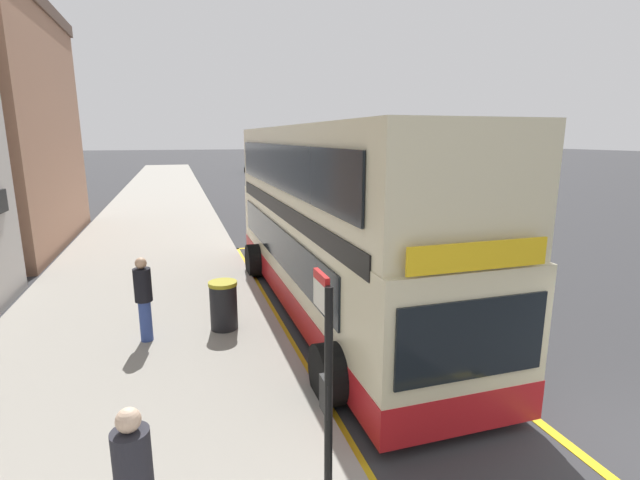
{
  "coord_description": "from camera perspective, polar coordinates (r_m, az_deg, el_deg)",
  "views": [
    {
      "loc": [
        -5.99,
        -3.04,
        4.16
      ],
      "look_at": [
        -2.42,
        8.4,
        1.49
      ],
      "focal_mm": 26.0,
      "sensor_mm": 36.0,
      "label": 1
    }
  ],
  "objects": [
    {
      "name": "ground_plane",
      "position": [
        35.79,
        -7.59,
        5.77
      ],
      "size": [
        260.0,
        260.0,
        0.0
      ],
      "primitive_type": "plane",
      "color": "#333335"
    },
    {
      "name": "parked_car_teal_behind",
      "position": [
        28.95,
        4.78,
        5.84
      ],
      "size": [
        2.09,
        4.2,
        1.62
      ],
      "rotation": [
        0.0,
        0.0,
        -0.01
      ],
      "color": "#196066",
      "rests_on": "ground"
    },
    {
      "name": "bus_bay_markings",
      "position": [
        11.48,
        1.73,
        -8.66
      ],
      "size": [
        3.04,
        14.48,
        0.01
      ],
      "color": "gold",
      "rests_on": "ground"
    },
    {
      "name": "pavement_near",
      "position": [
        35.3,
        -18.9,
        5.22
      ],
      "size": [
        6.0,
        76.0,
        0.14
      ],
      "primitive_type": "cube",
      "color": "gray",
      "rests_on": "ground"
    },
    {
      "name": "parked_car_teal_distant",
      "position": [
        56.1,
        -8.05,
        9.0
      ],
      "size": [
        2.09,
        4.2,
        1.62
      ],
      "rotation": [
        0.0,
        0.0,
        -0.04
      ],
      "color": "#196066",
      "rests_on": "ground"
    },
    {
      "name": "double_decker_bus",
      "position": [
        11.19,
        1.42,
        1.76
      ],
      "size": [
        3.25,
        11.41,
        4.4
      ],
      "color": "beige",
      "rests_on": "ground"
    },
    {
      "name": "pedestrian_further_back",
      "position": [
        9.87,
        -20.89,
        -6.46
      ],
      "size": [
        0.34,
        0.34,
        1.73
      ],
      "color": "#33478C",
      "rests_on": "pavement_near"
    },
    {
      "name": "bus_stop_sign",
      "position": [
        5.1,
        0.78,
        -16.31
      ],
      "size": [
        0.09,
        0.51,
        2.64
      ],
      "color": "black",
      "rests_on": "pavement_near"
    },
    {
      "name": "litter_bin",
      "position": [
        10.16,
        -11.78,
        -7.84
      ],
      "size": [
        0.6,
        0.6,
        1.05
      ],
      "color": "black",
      "rests_on": "pavement_near"
    }
  ]
}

